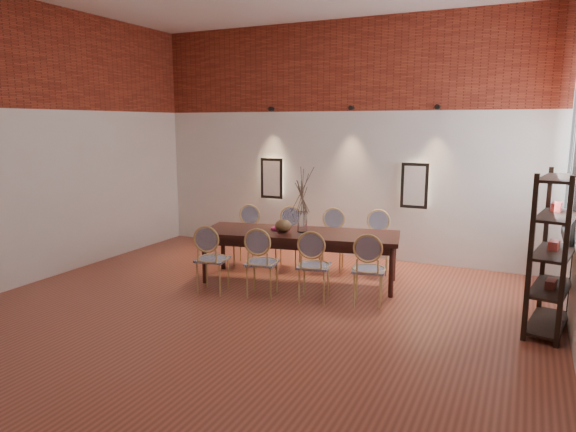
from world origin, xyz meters
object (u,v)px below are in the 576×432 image
at_px(chair_near_d, 369,269).
at_px(shelving_rack, 554,252).
at_px(chair_near_a, 213,259).
at_px(chair_far_b, 288,239).
at_px(chair_far_c, 332,241).
at_px(bowl, 283,226).
at_px(vase, 302,222).
at_px(dining_table, 300,257).
at_px(chair_near_c, 314,266).
at_px(chair_far_d, 377,243).
at_px(book, 281,228).
at_px(chair_near_b, 262,262).
at_px(chair_far_a, 246,236).

xyz_separation_m(chair_near_d, shelving_rack, (2.07, 0.08, 0.43)).
distance_m(chair_near_a, chair_far_b, 1.63).
relative_size(chair_far_c, bowl, 3.92).
bearing_deg(vase, dining_table, -168.53).
xyz_separation_m(chair_far_c, vase, (-0.16, -0.78, 0.43)).
relative_size(chair_far_b, chair_far_c, 1.00).
distance_m(chair_near_c, chair_far_b, 1.63).
relative_size(chair_far_d, book, 3.62).
height_order(dining_table, chair_near_a, chair_near_a).
relative_size(chair_near_b, book, 3.62).
height_order(chair_near_a, chair_near_c, same).
relative_size(chair_near_c, book, 3.62).
bearing_deg(chair_far_a, chair_far_c, 180.00).
height_order(chair_near_d, book, chair_near_d).
xyz_separation_m(chair_near_c, chair_near_d, (0.69, 0.14, 0.00)).
height_order(chair_far_b, book, chair_far_b).
distance_m(chair_near_d, chair_far_d, 1.47).
bearing_deg(vase, book, 175.28).
bearing_deg(chair_far_c, bowl, 53.09).
xyz_separation_m(chair_far_a, vase, (1.22, -0.50, 0.43)).
distance_m(chair_far_d, shelving_rack, 2.76).
relative_size(chair_far_c, shelving_rack, 0.52).
height_order(dining_table, chair_near_b, chair_near_b).
height_order(chair_near_b, chair_near_d, same).
height_order(bowl, shelving_rack, shelving_rack).
bearing_deg(book, chair_near_b, -81.63).
relative_size(vase, book, 1.15).
distance_m(chair_far_a, bowl, 1.20).
distance_m(chair_far_c, shelving_rack, 3.32).
bearing_deg(chair_far_b, chair_far_c, 180.00).
relative_size(chair_far_b, book, 3.62).
bearing_deg(bowl, vase, 21.88).
bearing_deg(shelving_rack, chair_far_d, 159.75).
distance_m(chair_near_c, shelving_rack, 2.80).
distance_m(chair_near_b, chair_far_d, 2.04).
bearing_deg(chair_far_d, bowl, 31.18).
height_order(vase, book, vase).
xyz_separation_m(chair_near_c, chair_far_a, (-1.68, 1.16, 0.00)).
bearing_deg(shelving_rack, chair_far_b, 173.63).
xyz_separation_m(chair_far_a, book, (0.86, -0.47, 0.30)).
height_order(chair_far_d, bowl, chair_far_d).
relative_size(vase, shelving_rack, 0.17).
xyz_separation_m(chair_near_d, vase, (-1.15, 0.52, 0.43)).
bearing_deg(chair_near_d, chair_far_a, 145.29).
xyz_separation_m(chair_near_d, book, (-1.51, 0.55, 0.30)).
bearing_deg(chair_near_b, chair_far_d, 46.09).
bearing_deg(chair_near_d, vase, 144.35).
bearing_deg(shelving_rack, chair_far_c, 167.93).
distance_m(vase, bowl, 0.28).
bearing_deg(chair_near_d, chair_far_c, 115.70).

